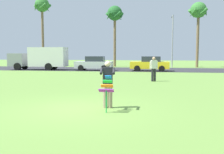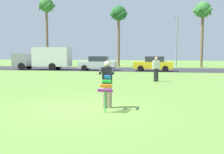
# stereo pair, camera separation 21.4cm
# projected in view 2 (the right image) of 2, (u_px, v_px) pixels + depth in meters

# --- Properties ---
(ground_plane) EXTENTS (120.00, 120.00, 0.00)m
(ground_plane) POSITION_uv_depth(u_px,v_px,m) (79.00, 109.00, 9.65)
(ground_plane) COLOR olive
(road_strip) EXTENTS (120.00, 8.00, 0.01)m
(road_strip) POSITION_uv_depth(u_px,v_px,m) (135.00, 69.00, 31.87)
(road_strip) COLOR #2D2D33
(road_strip) RESTS_ON ground
(person_kite_flyer) EXTENTS (0.61, 0.71, 1.73)m
(person_kite_flyer) POSITION_uv_depth(u_px,v_px,m) (107.00, 82.00, 9.73)
(person_kite_flyer) COLOR gray
(person_kite_flyer) RESTS_ON ground
(kite_held) EXTENTS (0.52, 0.64, 1.23)m
(kite_held) POSITION_uv_depth(u_px,v_px,m) (106.00, 87.00, 9.11)
(kite_held) COLOR blue
(kite_held) RESTS_ON ground
(parked_truck_grey_van) EXTENTS (6.76, 2.26, 2.62)m
(parked_truck_grey_van) POSITION_uv_depth(u_px,v_px,m) (45.00, 58.00, 31.20)
(parked_truck_grey_van) COLOR gray
(parked_truck_grey_van) RESTS_ON ground
(parked_car_silver) EXTENTS (4.23, 1.89, 1.60)m
(parked_car_silver) POSITION_uv_depth(u_px,v_px,m) (98.00, 64.00, 30.16)
(parked_car_silver) COLOR silver
(parked_car_silver) RESTS_ON ground
(parked_car_yellow) EXTENTS (4.26, 1.95, 1.60)m
(parked_car_yellow) POSITION_uv_depth(u_px,v_px,m) (154.00, 64.00, 29.06)
(parked_car_yellow) COLOR yellow
(parked_car_yellow) RESTS_ON ground
(palm_tree_left_near) EXTENTS (2.58, 2.71, 10.10)m
(palm_tree_left_near) POSITION_uv_depth(u_px,v_px,m) (46.00, 8.00, 39.66)
(palm_tree_left_near) COLOR brown
(palm_tree_left_near) RESTS_ON ground
(palm_tree_right_near) EXTENTS (2.58, 2.71, 8.61)m
(palm_tree_right_near) POSITION_uv_depth(u_px,v_px,m) (119.00, 16.00, 37.71)
(palm_tree_right_near) COLOR brown
(palm_tree_right_near) RESTS_ON ground
(palm_tree_centre_far) EXTENTS (2.58, 2.71, 8.71)m
(palm_tree_centre_far) POSITION_uv_depth(u_px,v_px,m) (203.00, 13.00, 35.22)
(palm_tree_centre_far) COLOR brown
(palm_tree_centre_far) RESTS_ON ground
(streetlight_pole) EXTENTS (0.24, 1.65, 7.00)m
(streetlight_pole) POSITION_uv_depth(u_px,v_px,m) (177.00, 38.00, 35.62)
(streetlight_pole) COLOR #9E9EA3
(streetlight_pole) RESTS_ON ground
(person_walker_near) EXTENTS (0.54, 0.33, 1.73)m
(person_walker_near) POSITION_uv_depth(u_px,v_px,m) (156.00, 68.00, 18.67)
(person_walker_near) COLOR #26262B
(person_walker_near) RESTS_ON ground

